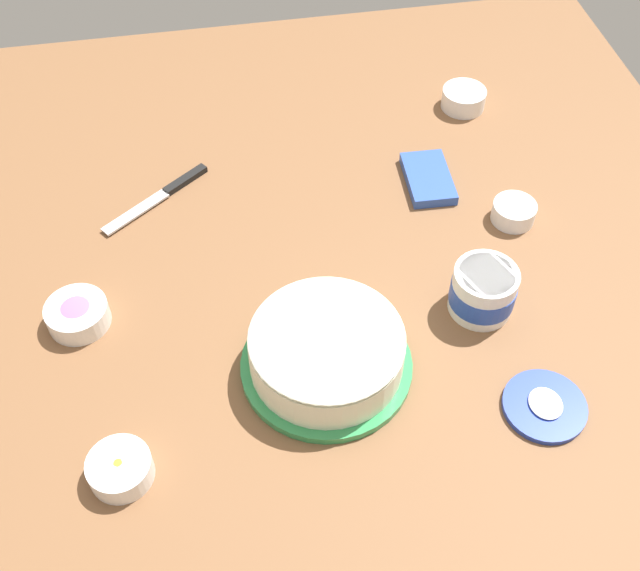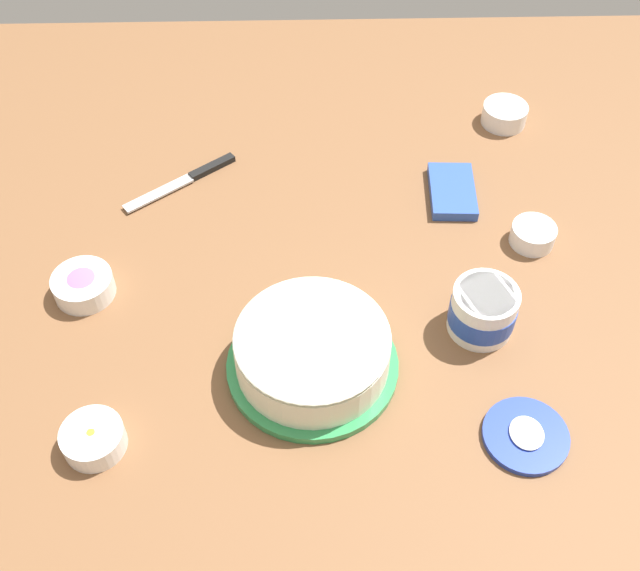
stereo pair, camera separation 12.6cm
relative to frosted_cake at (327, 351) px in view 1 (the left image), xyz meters
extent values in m
plane|color=brown|center=(0.21, -0.02, -0.04)|extent=(1.54, 1.54, 0.00)
cylinder|color=#339351|center=(0.00, 0.00, -0.04)|extent=(0.26, 0.26, 0.01)
cylinder|color=#DBB77A|center=(0.00, 0.00, -0.01)|extent=(0.21, 0.21, 0.05)
cylinder|color=white|center=(0.00, 0.00, 0.00)|extent=(0.23, 0.23, 0.06)
ellipsoid|color=white|center=(0.00, 0.00, 0.04)|extent=(0.23, 0.23, 0.03)
cylinder|color=white|center=(0.07, -0.27, 0.00)|extent=(0.10, 0.10, 0.08)
cylinder|color=#2347B2|center=(0.07, -0.27, -0.01)|extent=(0.11, 0.11, 0.04)
cylinder|color=white|center=(0.07, -0.27, 0.03)|extent=(0.09, 0.09, 0.01)
cylinder|color=#233DAD|center=(-0.13, -0.30, -0.04)|extent=(0.12, 0.12, 0.01)
ellipsoid|color=white|center=(-0.13, -0.30, -0.03)|extent=(0.06, 0.05, 0.01)
cube|color=silver|center=(0.39, 0.28, -0.04)|extent=(0.10, 0.13, 0.00)
cube|color=black|center=(0.46, 0.18, -0.04)|extent=(0.07, 0.09, 0.01)
cylinder|color=white|center=(0.59, -0.40, -0.02)|extent=(0.09, 0.09, 0.04)
cylinder|color=green|center=(0.59, -0.40, -0.03)|extent=(0.08, 0.08, 0.01)
ellipsoid|color=green|center=(0.59, -0.40, -0.02)|extent=(0.06, 0.06, 0.02)
cylinder|color=white|center=(-0.13, 0.31, -0.03)|extent=(0.09, 0.09, 0.04)
cylinder|color=yellow|center=(-0.13, 0.31, -0.02)|extent=(0.08, 0.08, 0.01)
ellipsoid|color=yellow|center=(-0.13, 0.31, -0.02)|extent=(0.06, 0.06, 0.02)
cylinder|color=white|center=(0.26, -0.39, -0.03)|extent=(0.08, 0.08, 0.04)
cylinder|color=orange|center=(0.26, -0.39, -0.03)|extent=(0.07, 0.07, 0.01)
ellipsoid|color=orange|center=(0.26, -0.39, -0.02)|extent=(0.05, 0.05, 0.02)
cylinder|color=white|center=(0.16, 0.37, -0.03)|extent=(0.10, 0.10, 0.04)
cylinder|color=pink|center=(0.16, 0.37, -0.02)|extent=(0.08, 0.08, 0.01)
ellipsoid|color=pink|center=(0.16, 0.37, -0.01)|extent=(0.07, 0.07, 0.02)
cube|color=#2D51B2|center=(0.38, -0.27, -0.03)|extent=(0.14, 0.09, 0.02)
camera|label=1|loc=(-0.66, 0.13, 0.96)|focal=43.85mm
camera|label=2|loc=(-0.67, 0.00, 0.96)|focal=43.85mm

